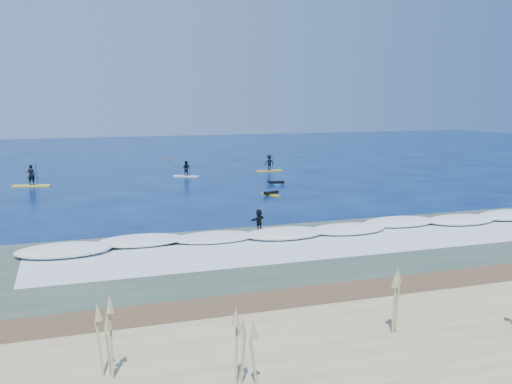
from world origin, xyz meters
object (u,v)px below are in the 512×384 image
object	(u,v)px
sup_paddler_right	(269,164)
prone_paddler_near	(271,194)
prone_paddler_far	(276,183)
sup_paddler_center	(186,170)
marker_buoy	(170,158)
wave_surfer	(259,222)
sup_paddler_left	(31,178)

from	to	relation	value
sup_paddler_right	prone_paddler_near	world-z (taller)	sup_paddler_right
sup_paddler_right	prone_paddler_near	size ratio (longest dim) A/B	1.53
prone_paddler_far	sup_paddler_right	bearing A→B (deg)	-5.66
sup_paddler_center	marker_buoy	world-z (taller)	sup_paddler_center
prone_paddler_near	wave_surfer	world-z (taller)	wave_surfer
sup_paddler_center	sup_paddler_left	bearing A→B (deg)	-140.80
sup_paddler_center	prone_paddler_far	world-z (taller)	sup_paddler_center
sup_paddler_right	wave_surfer	xyz separation A→B (m)	(-10.51, -27.47, -0.02)
sup_paddler_center	sup_paddler_right	xyz separation A→B (m)	(9.48, 1.54, 0.12)
sup_paddler_right	wave_surfer	bearing A→B (deg)	-114.52
prone_paddler_far	marker_buoy	distance (m)	24.40
sup_paddler_left	prone_paddler_near	size ratio (longest dim) A/B	1.71
sup_paddler_left	wave_surfer	world-z (taller)	sup_paddler_left
sup_paddler_right	marker_buoy	xyz separation A→B (m)	(-8.37, 14.28, -0.54)
prone_paddler_near	prone_paddler_far	world-z (taller)	prone_paddler_far
sup_paddler_left	prone_paddler_near	bearing A→B (deg)	-18.04
wave_surfer	sup_paddler_left	bearing A→B (deg)	86.01
sup_paddler_right	marker_buoy	bearing A→B (deg)	116.79
sup_paddler_center	prone_paddler_near	xyz separation A→B (m)	(4.30, -13.21, -0.55)
sup_paddler_right	sup_paddler_left	bearing A→B (deg)	-175.51
prone_paddler_near	prone_paddler_far	xyz separation A→B (m)	(2.43, 5.29, 0.01)
prone_paddler_near	marker_buoy	distance (m)	29.20
wave_surfer	marker_buoy	xyz separation A→B (m)	(2.15, 41.75, -0.51)
sup_paddler_center	prone_paddler_near	distance (m)	13.90
prone_paddler_near	prone_paddler_far	bearing A→B (deg)	-44.83
sup_paddler_center	prone_paddler_far	size ratio (longest dim) A/B	1.25
marker_buoy	sup_paddler_right	bearing A→B (deg)	-59.64
sup_paddler_right	prone_paddler_far	world-z (taller)	sup_paddler_right
prone_paddler_near	marker_buoy	xyz separation A→B (m)	(-3.19, 29.03, 0.13)
sup_paddler_left	sup_paddler_center	world-z (taller)	sup_paddler_left
sup_paddler_center	marker_buoy	size ratio (longest dim) A/B	4.14
prone_paddler_far	marker_buoy	world-z (taller)	marker_buoy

